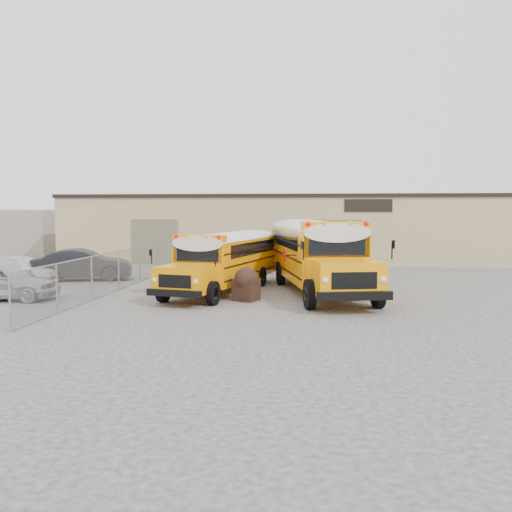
# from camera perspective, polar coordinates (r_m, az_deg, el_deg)

# --- Properties ---
(ground) EXTENTS (120.00, 120.00, 0.00)m
(ground) POSITION_cam_1_polar(r_m,az_deg,el_deg) (22.44, -1.78, -4.77)
(ground) COLOR #363432
(ground) RESTS_ON ground
(warehouse) EXTENTS (30.20, 10.20, 4.67)m
(warehouse) POSITION_cam_1_polar(r_m,az_deg,el_deg) (42.02, 2.45, 2.94)
(warehouse) COLOR #CAB67C
(warehouse) RESTS_ON ground
(chainlink_fence) EXTENTS (0.07, 18.07, 1.81)m
(chainlink_fence) POSITION_cam_1_polar(r_m,az_deg,el_deg) (26.74, -13.57, -1.41)
(chainlink_fence) COLOR gray
(chainlink_fence) RESTS_ON ground
(distant_building_left) EXTENTS (8.00, 6.00, 3.60)m
(distant_building_left) POSITION_cam_1_polar(r_m,az_deg,el_deg) (50.74, -22.96, 2.24)
(distant_building_left) COLOR gray
(distant_building_left) RESTS_ON ground
(school_bus_left) EXTENTS (4.11, 9.44, 2.69)m
(school_bus_left) POSITION_cam_1_polar(r_m,az_deg,el_deg) (30.99, 0.82, 0.77)
(school_bus_left) COLOR #FC9204
(school_bus_left) RESTS_ON ground
(school_bus_right) EXTENTS (5.20, 11.39, 3.24)m
(school_bus_right) POSITION_cam_1_polar(r_m,az_deg,el_deg) (32.28, 3.55, 1.49)
(school_bus_right) COLOR #FF9D09
(school_bus_right) RESTS_ON ground
(tarp_bundle) EXTENTS (1.15, 1.10, 1.36)m
(tarp_bundle) POSITION_cam_1_polar(r_m,az_deg,el_deg) (23.04, -0.99, -2.77)
(tarp_bundle) COLOR black
(tarp_bundle) RESTS_ON ground
(car_silver) EXTENTS (4.50, 1.93, 1.51)m
(car_silver) POSITION_cam_1_polar(r_m,az_deg,el_deg) (25.41, -23.97, -2.34)
(car_silver) COLOR #B7B7BC
(car_silver) RESTS_ON ground
(car_white) EXTENTS (4.64, 2.87, 1.26)m
(car_white) POSITION_cam_1_polar(r_m,az_deg,el_deg) (31.61, -22.30, -1.19)
(car_white) COLOR silver
(car_white) RESTS_ON ground
(car_dark) EXTENTS (5.22, 3.06, 1.63)m
(car_dark) POSITION_cam_1_polar(r_m,az_deg,el_deg) (30.89, -16.94, -0.83)
(car_dark) COLOR black
(car_dark) RESTS_ON ground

